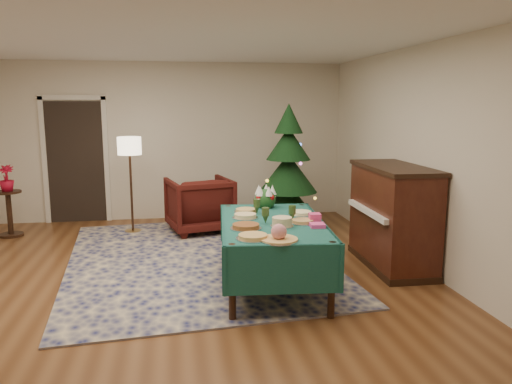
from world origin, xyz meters
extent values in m
plane|color=#593319|center=(0.00, 0.00, 0.00)|extent=(7.00, 7.00, 0.00)
plane|color=white|center=(0.00, 0.00, 2.70)|extent=(7.00, 7.00, 0.00)
plane|color=beige|center=(0.00, 3.50, 1.35)|extent=(6.00, 0.00, 6.00)
plane|color=beige|center=(0.00, -3.50, 1.35)|extent=(6.00, 0.00, 6.00)
plane|color=beige|center=(3.00, 0.00, 1.35)|extent=(0.00, 7.00, 7.00)
cube|color=black|center=(-1.60, 3.48, 1.02)|extent=(0.92, 0.02, 2.04)
cube|color=silver|center=(-2.10, 3.48, 1.05)|extent=(0.08, 0.04, 2.14)
cube|color=silver|center=(-1.10, 3.48, 1.05)|extent=(0.08, 0.04, 2.14)
cube|color=silver|center=(-1.60, 3.48, 2.10)|extent=(1.08, 0.04, 0.08)
cube|color=#151B50|center=(0.30, 1.00, 0.01)|extent=(3.57, 4.48, 0.02)
cylinder|color=black|center=(0.54, -0.93, 0.37)|extent=(0.07, 0.07, 0.74)
cylinder|color=black|center=(0.69, 0.78, 0.37)|extent=(0.07, 0.07, 0.74)
cylinder|color=black|center=(1.46, -1.01, 0.37)|extent=(0.07, 0.07, 0.74)
cylinder|color=black|center=(1.61, 0.70, 0.37)|extent=(0.07, 0.07, 0.74)
cube|color=#17514F|center=(1.08, -0.12, 0.72)|extent=(1.25, 1.97, 0.04)
cube|color=#17514F|center=(1.16, 0.81, 0.51)|extent=(1.11, 0.13, 0.46)
cube|color=#17514F|center=(0.99, -1.04, 0.51)|extent=(1.11, 0.13, 0.46)
cube|color=#17514F|center=(1.61, -0.16, 0.51)|extent=(0.20, 1.90, 0.46)
cube|color=#17514F|center=(0.54, -0.07, 0.51)|extent=(0.20, 1.90, 0.46)
cylinder|color=silver|center=(0.75, -0.80, 0.75)|extent=(0.32, 0.32, 0.01)
cylinder|color=tan|center=(0.75, -0.80, 0.77)|extent=(0.27, 0.27, 0.03)
cylinder|color=silver|center=(0.98, -0.89, 0.75)|extent=(0.36, 0.36, 0.01)
sphere|color=#CC727A|center=(0.98, -0.89, 0.83)|extent=(0.15, 0.15, 0.15)
cylinder|color=silver|center=(0.74, -0.40, 0.75)|extent=(0.32, 0.32, 0.01)
cylinder|color=brown|center=(0.74, -0.40, 0.77)|extent=(0.27, 0.27, 0.04)
cylinder|color=silver|center=(1.12, -0.37, 0.75)|extent=(0.24, 0.24, 0.01)
cylinder|color=tan|center=(1.12, -0.37, 0.80)|extent=(0.21, 0.21, 0.09)
cylinder|color=silver|center=(1.37, -0.26, 0.75)|extent=(0.27, 0.27, 0.01)
cylinder|color=#B2844C|center=(1.37, -0.26, 0.77)|extent=(0.23, 0.23, 0.03)
cylinder|color=silver|center=(0.80, 0.08, 0.75)|extent=(0.29, 0.29, 0.01)
cylinder|color=#D8BF7F|center=(0.80, 0.08, 0.77)|extent=(0.24, 0.24, 0.04)
cylinder|color=silver|center=(1.45, 0.14, 0.75)|extent=(0.28, 0.28, 0.01)
cylinder|color=#F2EACC|center=(1.45, 0.14, 0.77)|extent=(0.24, 0.24, 0.03)
cylinder|color=silver|center=(0.86, 0.39, 0.75)|extent=(0.28, 0.28, 0.01)
cylinder|color=tan|center=(0.86, 0.39, 0.77)|extent=(0.24, 0.24, 0.03)
cone|color=#2D471E|center=(0.97, 0.28, 0.79)|extent=(0.07, 0.07, 0.09)
cylinder|color=#2D471E|center=(0.97, 0.28, 0.87)|extent=(0.08, 0.08, 0.09)
cone|color=#2D471E|center=(1.29, -0.15, 0.79)|extent=(0.07, 0.07, 0.09)
cylinder|color=#2D471E|center=(1.29, -0.15, 0.87)|extent=(0.08, 0.08, 0.09)
cone|color=#2D471E|center=(0.98, -0.21, 0.79)|extent=(0.07, 0.07, 0.09)
cylinder|color=#2D471E|center=(0.98, -0.21, 0.87)|extent=(0.08, 0.08, 0.09)
cube|color=#EF4295|center=(1.48, -0.45, 0.76)|extent=(0.16, 0.16, 0.04)
cube|color=#E94081|center=(1.51, -0.24, 0.79)|extent=(0.13, 0.13, 0.10)
sphere|color=#1E4C1E|center=(1.13, 0.62, 0.84)|extent=(0.26, 0.26, 0.26)
cone|color=white|center=(1.22, 0.62, 0.96)|extent=(0.10, 0.10, 0.12)
cone|color=white|center=(1.16, 0.71, 0.96)|extent=(0.10, 0.10, 0.12)
cone|color=white|center=(1.06, 0.68, 0.96)|extent=(0.10, 0.10, 0.12)
cone|color=white|center=(1.06, 0.57, 0.96)|extent=(0.10, 0.10, 0.12)
cone|color=white|center=(1.16, 0.54, 0.96)|extent=(0.10, 0.10, 0.12)
sphere|color=#B20C0F|center=(1.22, 0.68, 0.88)|extent=(0.07, 0.07, 0.07)
sphere|color=#B20C0F|center=(1.07, 0.71, 0.88)|extent=(0.07, 0.07, 0.07)
sphere|color=#B20C0F|center=(1.04, 0.56, 0.88)|extent=(0.07, 0.07, 0.07)
sphere|color=#B20C0F|center=(1.19, 0.53, 0.88)|extent=(0.07, 0.07, 0.07)
imported|color=#3F110D|center=(0.41, 2.44, 0.48)|extent=(1.10, 1.05, 0.95)
cylinder|color=#A57F3F|center=(-0.63, 2.58, 0.01)|extent=(0.25, 0.25, 0.03)
cylinder|color=black|center=(-0.63, 2.58, 0.68)|extent=(0.04, 0.04, 1.36)
cylinder|color=#FFEABF|center=(-0.63, 2.58, 1.36)|extent=(0.36, 0.36, 0.27)
cylinder|color=black|center=(-2.45, 2.63, 0.02)|extent=(0.35, 0.35, 0.04)
cylinder|color=black|center=(-2.45, 2.63, 0.34)|extent=(0.08, 0.08, 0.65)
cylinder|color=black|center=(-2.45, 2.63, 0.68)|extent=(0.39, 0.39, 0.03)
imported|color=#AA0C25|center=(-2.45, 2.63, 0.81)|extent=(0.22, 0.39, 0.22)
cylinder|color=black|center=(1.77, 2.17, 0.08)|extent=(0.12, 0.12, 0.16)
cone|color=black|center=(1.77, 2.17, 0.45)|extent=(1.22, 1.22, 0.70)
cone|color=black|center=(1.77, 2.17, 0.95)|extent=(1.00, 1.00, 0.60)
cone|color=black|center=(1.77, 2.17, 1.40)|extent=(0.76, 0.76, 0.50)
cone|color=black|center=(1.77, 2.17, 1.78)|extent=(0.49, 0.49, 0.45)
cube|color=black|center=(2.68, 0.36, 0.04)|extent=(0.66, 1.45, 0.08)
cube|color=#34130D|center=(2.68, 0.36, 0.63)|extent=(0.64, 1.43, 1.17)
cube|color=black|center=(2.68, 0.36, 1.23)|extent=(0.68, 1.47, 0.05)
cube|color=white|center=(2.37, 0.36, 0.71)|extent=(0.15, 1.22, 0.06)
camera|label=1|loc=(0.04, -5.28, 1.99)|focal=35.00mm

